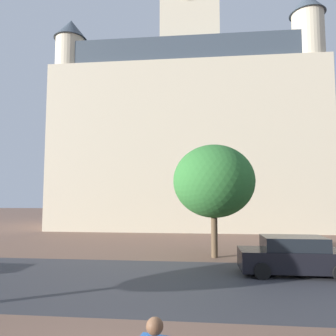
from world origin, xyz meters
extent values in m
plane|color=brown|center=(0.00, 10.00, 0.00)|extent=(120.00, 120.00, 0.00)
cube|color=#38383D|center=(0.00, 7.34, 0.00)|extent=(120.00, 7.24, 0.00)
cube|color=beige|center=(0.55, 27.83, 7.76)|extent=(25.64, 11.17, 15.52)
cube|color=#38424C|center=(0.55, 27.83, 16.72)|extent=(23.59, 10.28, 2.40)
cube|color=beige|center=(0.98, 27.83, 14.35)|extent=(5.97, 5.97, 28.70)
cylinder|color=beige|center=(-10.77, 23.74, 9.32)|extent=(2.80, 2.80, 18.63)
cone|color=#38424C|center=(-10.77, 23.74, 19.63)|extent=(3.20, 3.20, 2.00)
cylinder|color=beige|center=(11.87, 23.74, 9.93)|extent=(2.80, 2.80, 19.86)
cone|color=#38424C|center=(11.87, 23.74, 20.86)|extent=(3.20, 3.20, 2.00)
sphere|color=brown|center=(1.26, -0.58, 1.62)|extent=(0.22, 0.22, 0.22)
cube|color=black|center=(5.70, 8.93, 0.59)|extent=(4.43, 1.74, 0.83)
cube|color=black|center=(5.70, 8.93, 1.28)|extent=(2.48, 1.53, 0.54)
cylinder|color=black|center=(4.24, 8.06, 0.32)|extent=(0.64, 0.22, 0.64)
cylinder|color=black|center=(4.24, 9.80, 0.32)|extent=(0.64, 0.22, 0.64)
cylinder|color=black|center=(7.16, 9.80, 0.32)|extent=(0.64, 0.22, 0.64)
cylinder|color=brown|center=(2.59, 12.14, 1.14)|extent=(0.34, 0.34, 2.28)
ellipsoid|color=#2D6B2D|center=(2.59, 12.14, 4.01)|extent=(4.34, 4.34, 3.90)
camera|label=1|loc=(1.84, -4.59, 3.27)|focal=33.11mm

